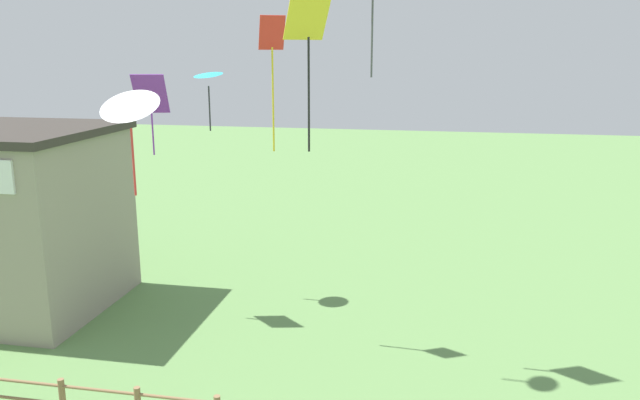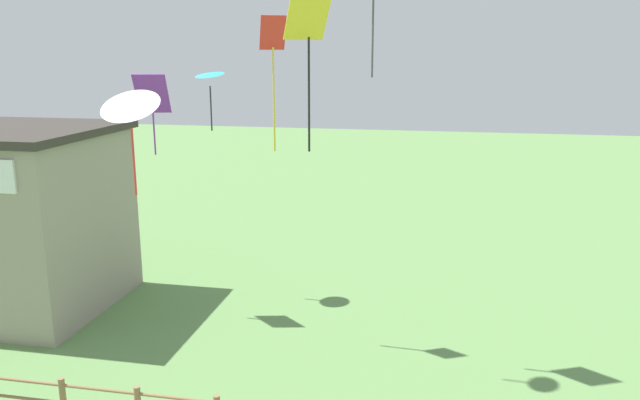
{
  "view_description": "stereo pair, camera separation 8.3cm",
  "coord_description": "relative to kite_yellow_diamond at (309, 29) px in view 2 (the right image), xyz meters",
  "views": [
    {
      "loc": [
        2.5,
        -5.27,
        8.01
      ],
      "look_at": [
        0.0,
        7.69,
        4.86
      ],
      "focal_mm": 35.0,
      "sensor_mm": 36.0,
      "label": 1
    },
    {
      "loc": [
        2.58,
        -5.25,
        8.01
      ],
      "look_at": [
        0.0,
        7.69,
        4.86
      ],
      "focal_mm": 35.0,
      "sensor_mm": 36.0,
      "label": 2
    }
  ],
  "objects": [
    {
      "name": "kite_purple_streamer",
      "position": [
        -5.55,
        3.71,
        -1.82
      ],
      "size": [
        1.09,
        0.89,
        2.39
      ],
      "color": "purple"
    },
    {
      "name": "kite_white_delta",
      "position": [
        -3.72,
        -1.07,
        -1.6
      ],
      "size": [
        1.32,
        1.21,
        2.37
      ],
      "color": "white"
    },
    {
      "name": "kite_yellow_diamond",
      "position": [
        0.0,
        0.0,
        0.0
      ],
      "size": [
        1.13,
        1.07,
        3.59
      ],
      "color": "yellow"
    },
    {
      "name": "kite_cyan_delta",
      "position": [
        -4.44,
        5.56,
        -1.22
      ],
      "size": [
        1.21,
        1.21,
        1.93
      ],
      "color": "#2DB2C6"
    },
    {
      "name": "kite_red_diamond",
      "position": [
        -1.54,
        2.67,
        -0.62
      ],
      "size": [
        0.76,
        0.63,
        3.54
      ],
      "color": "red"
    }
  ]
}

